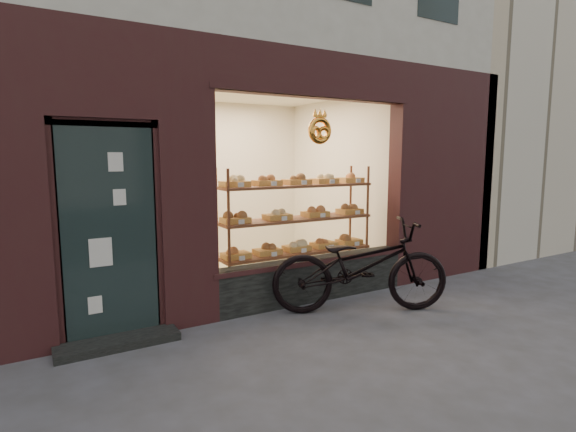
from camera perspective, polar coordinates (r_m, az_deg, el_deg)
ground at (r=4.14m, az=15.19°, el=-19.10°), size 90.00×90.00×0.00m
neighbor_right at (r=14.93m, az=27.06°, el=17.08°), size 12.00×7.00×9.00m
display_shelf at (r=6.07m, az=1.11°, el=-1.59°), size 2.20×0.45×1.70m
bicycle at (r=5.41m, az=9.19°, el=-6.30°), size 2.22×1.55×1.10m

